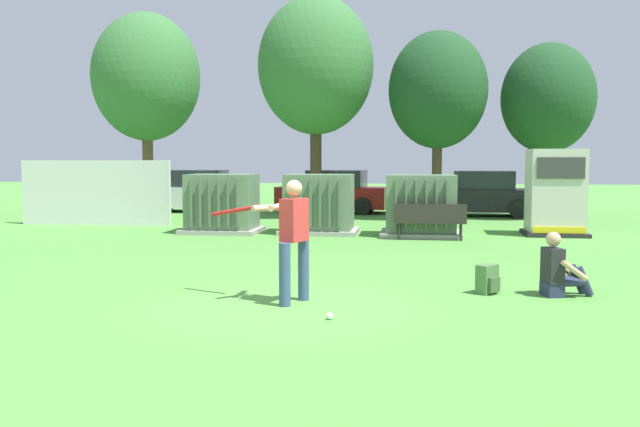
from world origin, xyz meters
The scene contains 18 objects.
ground_plane centered at (0.00, 0.00, 0.00)m, with size 96.00×96.00×0.00m, color #51933D.
fence_panel centered at (-7.89, 10.50, 1.00)m, with size 4.80×0.12×2.00m, color silver.
transformer_west centered at (-3.42, 8.94, 0.79)m, with size 2.10×1.70×1.62m.
transformer_mid_west centered at (-0.72, 9.11, 0.79)m, with size 2.10×1.70×1.62m.
transformer_mid_east centered at (2.03, 8.86, 0.79)m, with size 2.10×1.70×1.62m.
generator_enclosure centered at (5.58, 9.49, 1.14)m, with size 1.60×1.40×2.30m.
park_bench centered at (2.25, 7.92, 0.54)m, with size 1.80×0.42×0.92m.
batter centered at (0.11, 0.15, 0.98)m, with size 1.56×0.92×1.74m.
sports_ball centered at (0.78, -0.79, 0.04)m, with size 0.09×0.09×0.09m, color white.
seated_spectator centered at (3.97, 1.15, 0.38)m, with size 0.78×0.63×0.96m.
backpack centered at (2.94, 1.17, 0.21)m, with size 0.38×0.38×0.44m.
tree_left centered at (-7.36, 13.39, 4.84)m, with size 3.70×3.70×7.06m.
tree_center_left centered at (-1.55, 14.17, 5.23)m, with size 3.99×3.99×7.62m.
tree_center_right centered at (2.62, 14.06, 4.33)m, with size 3.31×3.31×6.32m.
tree_right centered at (6.29, 14.57, 4.06)m, with size 3.10×3.10×5.92m.
parked_car_leftmost centered at (-6.56, 16.04, 0.75)m, with size 4.22×1.95×1.62m.
parked_car_left_of_center centered at (-1.17, 16.47, 0.75)m, with size 4.35×2.24×1.62m.
parked_car_right_of_center centered at (4.22, 15.61, 0.75)m, with size 4.29×2.11×1.62m.
Camera 1 is at (1.80, -9.11, 2.02)m, focal length 37.81 mm.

